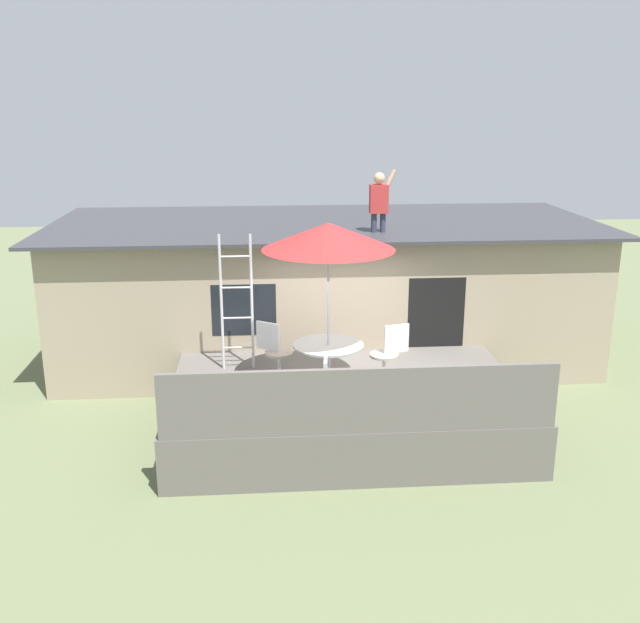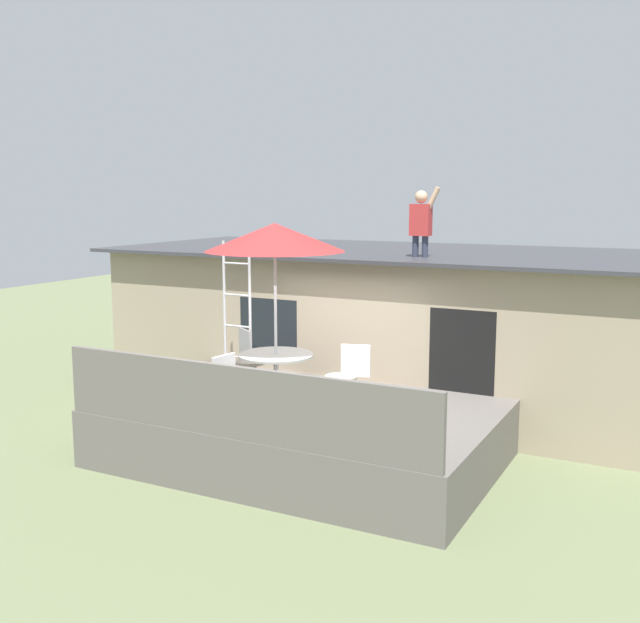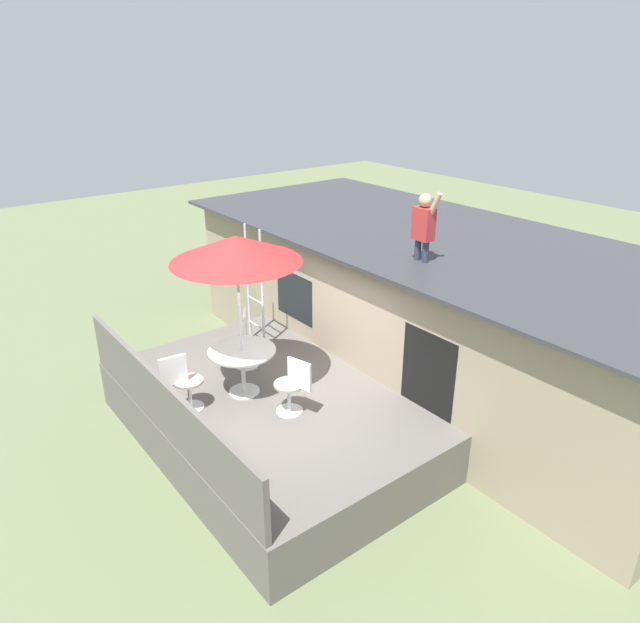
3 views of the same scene
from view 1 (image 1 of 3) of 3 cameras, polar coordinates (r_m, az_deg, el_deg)
ground_plane at (r=11.50m, az=1.96°, el=-9.39°), size 40.00×40.00×0.00m
house at (r=14.40m, az=0.42°, el=1.78°), size 10.50×4.50×2.73m
deck at (r=11.33m, az=1.98°, el=-7.56°), size 5.31×3.56×0.80m
deck_railing at (r=9.42m, az=3.22°, el=-7.06°), size 5.21×0.08×0.90m
patio_table at (r=10.67m, az=0.65°, el=-3.40°), size 1.04×1.04×0.74m
patio_umbrella at (r=10.21m, az=0.68°, el=5.95°), size 1.90×1.90×2.54m
step_ladder at (r=11.53m, az=-6.59°, el=0.68°), size 0.52×0.04×2.20m
person_figure at (r=12.89m, az=4.71°, el=8.92°), size 0.47×0.20×1.11m
patio_chair_left at (r=11.15m, az=-3.56°, el=-3.24°), size 0.56×0.46×0.92m
patio_chair_right at (r=11.08m, az=5.42°, el=-3.42°), size 0.61×0.44×0.92m
patio_chair_near at (r=9.83m, az=0.46°, el=-5.97°), size 0.44×0.62×0.92m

